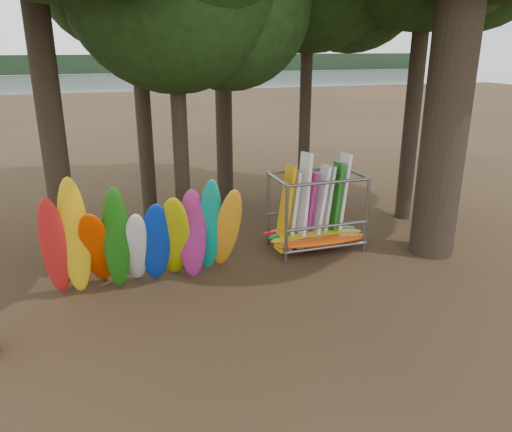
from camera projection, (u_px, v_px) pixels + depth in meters
name	position (u px, v px, depth m)	size (l,w,h in m)	color
ground	(284.00, 285.00, 12.61)	(120.00, 120.00, 0.00)	#47331E
lake	(121.00, 92.00, 66.55)	(160.00, 160.00, 0.00)	gray
far_shore	(105.00, 64.00, 110.86)	(160.00, 4.00, 4.00)	black
kayak_row	(144.00, 240.00, 11.99)	(4.72, 2.01, 3.28)	red
storage_rack	(316.00, 214.00, 14.65)	(2.97, 1.58, 2.90)	slate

